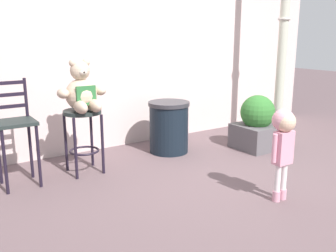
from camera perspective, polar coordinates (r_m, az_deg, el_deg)
name	(u,v)px	position (r m, az deg, el deg)	size (l,w,h in m)	color
ground_plane	(226,176)	(4.26, 8.71, -7.42)	(24.00, 24.00, 0.00)	#5E4B4F
building_wall	(141,20)	(5.49, -4.17, 15.69)	(6.45, 0.30, 3.43)	beige
bar_stool_with_teddy	(83,128)	(4.28, -12.73, -0.24)	(0.42, 0.42, 0.72)	#212A28
teddy_bear	(82,92)	(4.17, -12.88, 5.03)	(0.53, 0.48, 0.56)	#C0A78D
child_walking	(283,135)	(3.58, 17.04, -1.35)	(0.28, 0.22, 0.87)	#D08FA2
trash_bin	(169,127)	(4.95, 0.14, -0.13)	(0.54, 0.54, 0.67)	black
lamppost	(282,57)	(5.89, 16.83, 10.04)	(0.31, 0.31, 3.01)	#A5AEA4
bar_chair_empty	(15,127)	(4.09, -22.14, -0.20)	(0.38, 0.38, 1.09)	#212A28
planter_with_shrub	(257,124)	(5.25, 13.31, 0.24)	(0.54, 0.54, 0.74)	#565256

